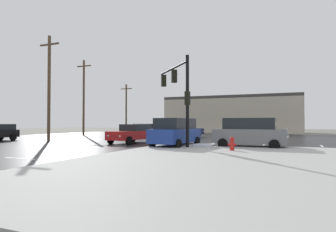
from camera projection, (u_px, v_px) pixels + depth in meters
name	position (u px, v px, depth m)	size (l,w,h in m)	color
ground_plane	(150.00, 141.00, 26.87)	(120.00, 120.00, 0.00)	slate
road_asphalt	(150.00, 141.00, 26.87)	(44.00, 44.00, 0.02)	black
sidewalk_corner	(292.00, 166.00, 11.13)	(18.00, 18.00, 0.14)	#B2B2AD
snow_strip_curbside	(188.00, 144.00, 21.23)	(4.00, 1.60, 0.06)	white
lane_markings	(156.00, 143.00, 25.13)	(36.15, 36.15, 0.01)	silver
traffic_signal_mast	(179.00, 88.00, 20.64)	(3.89, 4.31, 6.05)	black
fire_hydrant	(232.00, 143.00, 16.85)	(0.48, 0.26, 0.79)	red
strip_building_background	(232.00, 115.00, 52.28)	(23.16, 8.00, 6.35)	#BCB29E
suv_grey	(250.00, 132.00, 19.90)	(4.86, 2.22, 2.03)	slate
suv_blue	(176.00, 132.00, 20.76)	(2.47, 4.95, 2.03)	navy
sedan_white	(142.00, 130.00, 34.12)	(4.56, 2.08, 1.58)	white
sedan_navy	(183.00, 130.00, 35.36)	(4.68, 2.42, 1.58)	#141E47
sedan_red	(132.00, 133.00, 24.54)	(2.37, 4.66, 1.58)	#B21919
utility_pole_mid	(49.00, 86.00, 27.00)	(2.20, 0.28, 9.79)	brown
utility_pole_far	(84.00, 96.00, 39.49)	(2.20, 0.28, 10.19)	brown
utility_pole_distant	(126.00, 107.00, 51.63)	(2.20, 0.28, 8.52)	brown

